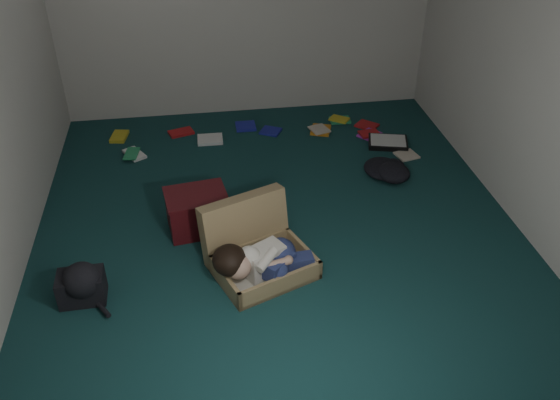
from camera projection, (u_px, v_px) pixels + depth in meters
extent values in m
plane|color=#143A3B|center=(277.00, 224.00, 5.03)|extent=(4.50, 4.50, 0.00)
plane|color=silver|center=(356.00, 293.00, 2.46)|extent=(4.50, 0.00, 4.50)
plane|color=silver|center=(534.00, 65.00, 4.54)|extent=(0.00, 4.50, 4.50)
cube|color=#A28759|center=(265.00, 267.00, 4.45)|extent=(0.83, 0.72, 0.16)
cube|color=silver|center=(265.00, 271.00, 4.47)|extent=(0.76, 0.64, 0.02)
cube|color=#A28759|center=(245.00, 227.00, 4.58)|extent=(0.73, 0.46, 0.51)
cube|color=silver|center=(264.00, 260.00, 4.37)|extent=(0.34, 0.30, 0.22)
sphere|color=tan|center=(238.00, 266.00, 4.22)|extent=(0.19, 0.19, 0.19)
ellipsoid|color=black|center=(230.00, 260.00, 4.23)|extent=(0.25, 0.26, 0.22)
ellipsoid|color=navy|center=(281.00, 253.00, 4.44)|extent=(0.23, 0.26, 0.22)
cube|color=navy|center=(279.00, 266.00, 4.34)|extent=(0.28, 0.27, 0.14)
cube|color=navy|center=(297.00, 262.00, 4.41)|extent=(0.25, 0.13, 0.11)
sphere|color=white|center=(306.00, 258.00, 4.48)|extent=(0.11, 0.11, 0.11)
sphere|color=white|center=(311.00, 264.00, 4.43)|extent=(0.10, 0.10, 0.10)
cylinder|color=tan|center=(279.00, 263.00, 4.28)|extent=(0.19, 0.12, 0.07)
cube|color=#4A0F13|center=(197.00, 213.00, 4.89)|extent=(0.52, 0.43, 0.32)
cube|color=#4A0F13|center=(196.00, 196.00, 4.80)|extent=(0.55, 0.46, 0.02)
cube|color=black|center=(388.00, 142.00, 6.16)|extent=(0.46, 0.39, 0.05)
cube|color=white|center=(388.00, 140.00, 6.15)|extent=(0.41, 0.34, 0.01)
cube|color=gold|center=(119.00, 137.00, 6.29)|extent=(0.22, 0.16, 0.02)
cube|color=red|center=(181.00, 133.00, 6.37)|extent=(0.27, 0.26, 0.02)
cube|color=white|center=(210.00, 140.00, 6.24)|extent=(0.21, 0.25, 0.02)
cube|color=#1B2296|center=(271.00, 131.00, 6.40)|extent=(0.23, 0.26, 0.02)
cube|color=orange|center=(321.00, 130.00, 6.41)|extent=(0.27, 0.25, 0.02)
cube|color=#2A9B5C|center=(340.00, 120.00, 6.62)|extent=(0.23, 0.18, 0.02)
cube|color=purple|center=(369.00, 134.00, 6.34)|extent=(0.27, 0.26, 0.02)
cube|color=beige|center=(407.00, 155.00, 5.98)|extent=(0.20, 0.24, 0.02)
cube|color=gold|center=(387.00, 166.00, 5.79)|extent=(0.24, 0.26, 0.02)
cube|color=red|center=(367.00, 125.00, 6.52)|extent=(0.27, 0.24, 0.02)
cube|color=white|center=(134.00, 154.00, 5.99)|extent=(0.24, 0.20, 0.02)
cube|color=#1B2296|center=(246.00, 127.00, 6.49)|extent=(0.26, 0.27, 0.02)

